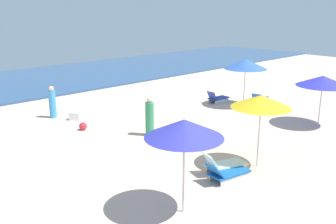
# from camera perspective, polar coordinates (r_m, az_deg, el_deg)

# --- Properties ---
(ocean) EXTENTS (60.00, 10.76, 0.12)m
(ocean) POSITION_cam_1_polar(r_m,az_deg,el_deg) (28.37, -21.79, 3.95)
(ocean) COLOR #2D4F7F
(ocean) RESTS_ON ground_plane
(umbrella_0) EXTENTS (2.25, 2.25, 2.51)m
(umbrella_0) POSITION_cam_1_polar(r_m,az_deg,el_deg) (20.75, 11.45, 7.00)
(umbrella_0) COLOR silver
(umbrella_0) RESTS_ON ground_plane
(lounge_chair_0_0) EXTENTS (1.48, 0.90, 0.66)m
(lounge_chair_0_0) POSITION_cam_1_polar(r_m,az_deg,el_deg) (21.78, 13.50, 1.89)
(lounge_chair_0_0) COLOR silver
(lounge_chair_0_0) RESTS_ON ground_plane
(lounge_chair_0_1) EXTENTS (1.32, 0.64, 0.68)m
(lounge_chair_0_1) POSITION_cam_1_polar(r_m,az_deg,el_deg) (21.58, 7.34, 2.06)
(lounge_chair_0_1) COLOR silver
(lounge_chair_0_1) RESTS_ON ground_plane
(umbrella_2) EXTENTS (1.95, 1.95, 2.47)m
(umbrella_2) POSITION_cam_1_polar(r_m,az_deg,el_deg) (12.74, 13.65, 1.54)
(umbrella_2) COLOR silver
(umbrella_2) RESTS_ON ground_plane
(lounge_chair_2_0) EXTENTS (1.53, 1.01, 0.75)m
(lounge_chair_2_0) POSITION_cam_1_polar(r_m,az_deg,el_deg) (12.67, 8.19, -7.74)
(lounge_chair_2_0) COLOR silver
(lounge_chair_2_0) RESTS_ON ground_plane
(lounge_chair_2_1) EXTENTS (1.53, 0.84, 0.64)m
(lounge_chair_2_1) POSITION_cam_1_polar(r_m,az_deg,el_deg) (12.20, 8.70, -8.92)
(lounge_chair_2_1) COLOR silver
(lounge_chair_2_1) RESTS_ON ground_plane
(umbrella_3) EXTENTS (2.01, 2.01, 2.54)m
(umbrella_3) POSITION_cam_1_polar(r_m,az_deg,el_deg) (9.54, 2.41, -2.48)
(umbrella_3) COLOR silver
(umbrella_3) RESTS_ON ground_plane
(umbrella_5) EXTENTS (2.28, 2.28, 2.27)m
(umbrella_5) POSITION_cam_1_polar(r_m,az_deg,el_deg) (18.26, 21.99, 4.31)
(umbrella_5) COLOR silver
(umbrella_5) RESTS_ON ground_plane
(beachgoer_0) EXTENTS (0.51, 0.51, 1.62)m
(beachgoer_0) POSITION_cam_1_polar(r_m,az_deg,el_deg) (15.88, -2.74, -0.89)
(beachgoer_0) COLOR #379260
(beachgoer_0) RESTS_ON ground_plane
(beachgoer_1) EXTENTS (0.46, 0.46, 1.55)m
(beachgoer_1) POSITION_cam_1_polar(r_m,az_deg,el_deg) (19.20, -16.78, 1.30)
(beachgoer_1) COLOR #409ADF
(beachgoer_1) RESTS_ON ground_plane
(beach_ball_0) EXTENTS (0.34, 0.34, 0.34)m
(beach_ball_0) POSITION_cam_1_polar(r_m,az_deg,el_deg) (17.11, -12.51, -2.07)
(beach_ball_0) COLOR red
(beach_ball_0) RESTS_ON ground_plane
(cooler_box_2) EXTENTS (0.61, 0.63, 0.38)m
(cooler_box_2) POSITION_cam_1_polar(r_m,az_deg,el_deg) (18.69, -13.60, -0.57)
(cooler_box_2) COLOR white
(cooler_box_2) RESTS_ON ground_plane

